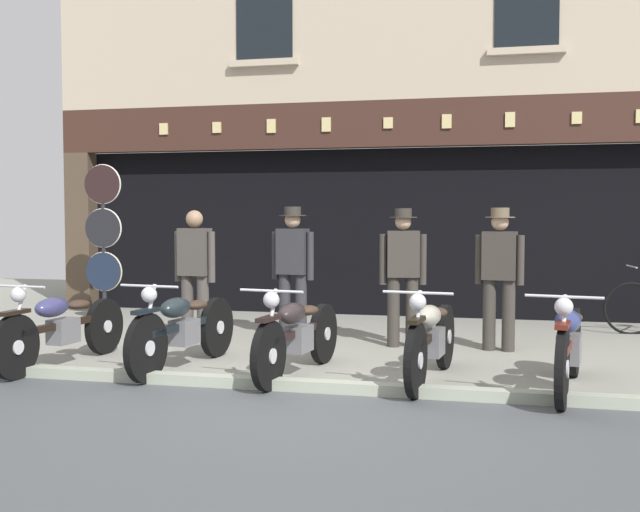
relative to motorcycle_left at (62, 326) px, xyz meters
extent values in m
cube|color=gray|center=(2.77, 4.41, -0.46)|extent=(22.82, 10.00, 0.08)
cube|color=#A2AA95|center=(2.77, -0.51, -0.41)|extent=(22.82, 0.16, 0.18)
cube|color=black|center=(2.77, 6.71, 0.88)|extent=(9.95, 4.00, 2.60)
cube|color=#4C3D2D|center=(-2.42, 4.59, 0.88)|extent=(0.44, 0.36, 2.60)
cube|color=black|center=(2.77, 4.96, 1.01)|extent=(9.52, 0.03, 2.18)
cube|color=#3B231B|center=(2.77, 4.53, 2.53)|extent=(10.82, 0.24, 0.70)
cube|color=#DBC684|center=(-0.83, 4.39, 2.53)|extent=(0.14, 0.03, 0.18)
cube|color=#DBC684|center=(0.07, 4.39, 2.53)|extent=(0.14, 0.03, 0.17)
cube|color=#DBC684|center=(0.97, 4.39, 2.53)|extent=(0.14, 0.03, 0.21)
cube|color=#DBC684|center=(1.85, 4.39, 2.53)|extent=(0.14, 0.03, 0.22)
cube|color=#DBC684|center=(2.80, 4.39, 2.53)|extent=(0.14, 0.03, 0.16)
cube|color=#DBC684|center=(3.67, 4.39, 2.53)|extent=(0.14, 0.03, 0.21)
cube|color=#DBC684|center=(4.57, 4.39, 2.53)|extent=(0.14, 0.03, 0.22)
cube|color=#DBC684|center=(5.49, 4.39, 2.53)|extent=(0.14, 0.03, 0.17)
cube|color=#BEAB92|center=(2.77, 4.61, 4.20)|extent=(10.82, 0.40, 2.64)
cube|color=black|center=(0.86, 4.39, 4.20)|extent=(0.90, 0.02, 1.30)
cube|color=#BEAB92|center=(0.86, 4.36, 3.50)|extent=(1.10, 0.12, 0.10)
cube|color=black|center=(4.78, 4.39, 4.20)|extent=(0.90, 0.02, 1.30)
cube|color=#BEAB92|center=(4.78, 4.36, 3.50)|extent=(1.10, 0.12, 0.10)
cylinder|color=black|center=(-0.07, -0.69, -0.11)|extent=(0.14, 0.63, 0.63)
cylinder|color=silver|center=(-0.07, -0.69, -0.11)|extent=(0.11, 0.15, 0.14)
cylinder|color=black|center=(0.08, 0.74, -0.11)|extent=(0.15, 0.64, 0.63)
cylinder|color=silver|center=(0.08, 0.74, -0.11)|extent=(0.12, 0.15, 0.14)
cube|color=black|center=(0.00, 0.03, 0.01)|extent=(0.21, 1.33, 0.07)
cube|color=slate|center=(0.00, 0.03, -0.06)|extent=(0.23, 0.34, 0.26)
ellipsoid|color=navy|center=(-0.02, -0.15, 0.21)|extent=(0.27, 0.48, 0.20)
ellipsoid|color=#38281E|center=(0.03, 0.28, 0.19)|extent=(0.23, 0.32, 0.10)
cube|color=black|center=(-0.07, -0.69, 0.23)|extent=(0.14, 0.37, 0.04)
sphere|color=silver|center=(-0.07, -0.63, 0.39)|extent=(0.15, 0.15, 0.15)
cylinder|color=silver|center=(-0.07, -0.63, 0.47)|extent=(0.62, 0.09, 0.02)
cylinder|color=silver|center=(-0.07, -0.65, 0.18)|extent=(0.07, 0.28, 0.60)
cylinder|color=black|center=(1.21, -0.53, -0.09)|extent=(0.15, 0.66, 0.66)
cylinder|color=silver|center=(1.21, -0.53, -0.09)|extent=(0.12, 0.16, 0.15)
cylinder|color=black|center=(1.39, 0.87, -0.09)|extent=(0.16, 0.67, 0.66)
cylinder|color=silver|center=(1.39, 0.87, -0.09)|extent=(0.13, 0.16, 0.15)
cube|color=black|center=(1.30, 0.17, 0.03)|extent=(0.23, 1.30, 0.07)
cube|color=slate|center=(1.30, 0.17, -0.04)|extent=(0.24, 0.34, 0.26)
ellipsoid|color=#1D272B|center=(1.28, 0.00, 0.23)|extent=(0.27, 0.48, 0.20)
ellipsoid|color=#38281E|center=(1.33, 0.42, 0.21)|extent=(0.23, 0.32, 0.10)
cube|color=black|center=(1.21, -0.53, 0.26)|extent=(0.14, 0.37, 0.04)
sphere|color=silver|center=(1.22, -0.47, 0.41)|extent=(0.15, 0.15, 0.15)
cylinder|color=silver|center=(1.22, -0.47, 0.49)|extent=(0.62, 0.10, 0.02)
cylinder|color=silver|center=(1.22, -0.49, 0.20)|extent=(0.07, 0.28, 0.61)
cylinder|color=black|center=(2.43, -0.58, -0.10)|extent=(0.16, 0.64, 0.63)
cylinder|color=silver|center=(2.43, -0.58, -0.10)|extent=(0.12, 0.15, 0.14)
cylinder|color=black|center=(2.62, 0.78, -0.10)|extent=(0.17, 0.64, 0.63)
cylinder|color=silver|center=(2.62, 0.78, -0.10)|extent=(0.13, 0.15, 0.14)
cube|color=black|center=(2.53, 0.10, 0.02)|extent=(0.25, 1.26, 0.07)
cube|color=slate|center=(2.53, 0.10, -0.05)|extent=(0.24, 0.35, 0.26)
ellipsoid|color=#2A2325|center=(2.50, -0.06, 0.22)|extent=(0.28, 0.49, 0.20)
ellipsoid|color=#38281E|center=(2.56, 0.35, 0.20)|extent=(0.24, 0.33, 0.10)
cube|color=black|center=(2.43, -0.58, 0.23)|extent=(0.15, 0.37, 0.04)
sphere|color=silver|center=(2.44, -0.52, 0.40)|extent=(0.15, 0.15, 0.15)
cylinder|color=silver|center=(2.44, -0.52, 0.48)|extent=(0.62, 0.11, 0.02)
cylinder|color=silver|center=(2.43, -0.54, 0.19)|extent=(0.07, 0.28, 0.61)
cylinder|color=black|center=(3.75, -0.55, -0.09)|extent=(0.15, 0.66, 0.66)
cylinder|color=silver|center=(3.75, -0.55, -0.09)|extent=(0.12, 0.16, 0.14)
cylinder|color=black|center=(3.90, 0.80, -0.09)|extent=(0.16, 0.66, 0.66)
cylinder|color=silver|center=(3.90, 0.80, -0.09)|extent=(0.13, 0.16, 0.14)
cube|color=black|center=(3.82, 0.12, 0.03)|extent=(0.22, 1.25, 0.07)
cube|color=slate|center=(3.82, 0.12, -0.04)|extent=(0.24, 0.34, 0.26)
ellipsoid|color=#A59F8E|center=(3.81, -0.04, 0.23)|extent=(0.27, 0.48, 0.20)
ellipsoid|color=#38281E|center=(3.85, 0.37, 0.21)|extent=(0.23, 0.32, 0.10)
cube|color=black|center=(3.75, -0.55, 0.26)|extent=(0.14, 0.37, 0.04)
sphere|color=silver|center=(3.75, -0.49, 0.41)|extent=(0.15, 0.15, 0.15)
cylinder|color=silver|center=(3.75, -0.49, 0.49)|extent=(0.62, 0.10, 0.02)
cylinder|color=silver|center=(3.75, -0.51, 0.20)|extent=(0.07, 0.27, 0.61)
cylinder|color=black|center=(4.94, -0.68, -0.08)|extent=(0.18, 0.68, 0.67)
cylinder|color=silver|center=(4.94, -0.68, -0.08)|extent=(0.12, 0.16, 0.15)
cylinder|color=black|center=(5.16, 0.68, -0.08)|extent=(0.19, 0.68, 0.67)
cylinder|color=silver|center=(5.16, 0.68, -0.08)|extent=(0.13, 0.16, 0.15)
cube|color=#591E15|center=(5.05, 0.00, 0.04)|extent=(0.27, 1.27, 0.07)
cube|color=slate|center=(5.05, 0.00, -0.03)|extent=(0.25, 0.35, 0.26)
ellipsoid|color=navy|center=(5.03, -0.16, 0.24)|extent=(0.29, 0.49, 0.20)
ellipsoid|color=#38281E|center=(5.09, 0.25, 0.22)|extent=(0.24, 0.33, 0.10)
cube|color=#591E15|center=(4.94, -0.68, 0.27)|extent=(0.16, 0.37, 0.04)
sphere|color=silver|center=(4.95, -0.62, 0.42)|extent=(0.15, 0.15, 0.15)
cylinder|color=silver|center=(4.95, -0.62, 0.50)|extent=(0.62, 0.12, 0.02)
cylinder|color=silver|center=(4.95, -0.64, 0.21)|extent=(0.08, 0.29, 0.60)
cylinder|color=#47423D|center=(0.86, 1.78, 0.00)|extent=(0.15, 0.15, 0.84)
cylinder|color=#47423D|center=(0.64, 1.81, 0.00)|extent=(0.15, 0.15, 0.84)
cube|color=#47423D|center=(0.75, 1.80, 0.70)|extent=(0.40, 0.27, 0.59)
cube|color=silver|center=(0.76, 1.91, 0.77)|extent=(0.14, 0.04, 0.33)
cube|color=maroon|center=(0.76, 1.92, 0.76)|extent=(0.05, 0.02, 0.31)
cylinder|color=#47423D|center=(0.98, 1.77, 0.64)|extent=(0.09, 0.09, 0.63)
cylinder|color=#47423D|center=(0.52, 1.83, 0.64)|extent=(0.09, 0.09, 0.63)
sphere|color=#9E7A5B|center=(0.75, 1.80, 1.11)|extent=(0.21, 0.21, 0.21)
cylinder|color=#2D2D33|center=(1.99, 2.26, 0.00)|extent=(0.15, 0.15, 0.84)
cylinder|color=#2D2D33|center=(1.77, 2.28, 0.00)|extent=(0.15, 0.15, 0.84)
cube|color=#2D2D33|center=(1.88, 2.27, 0.69)|extent=(0.40, 0.25, 0.58)
cube|color=silver|center=(1.89, 2.38, 0.76)|extent=(0.14, 0.03, 0.32)
cube|color=maroon|center=(1.89, 2.40, 0.75)|extent=(0.05, 0.02, 0.30)
cylinder|color=#2D2D33|center=(2.12, 2.25, 0.64)|extent=(0.09, 0.09, 0.61)
cylinder|color=#2D2D33|center=(1.65, 2.29, 0.64)|extent=(0.09, 0.09, 0.61)
sphere|color=tan|center=(1.88, 2.27, 1.09)|extent=(0.20, 0.20, 0.20)
cylinder|color=#332D28|center=(1.88, 2.27, 1.15)|extent=(0.34, 0.34, 0.01)
cylinder|color=#332D28|center=(1.88, 2.27, 1.20)|extent=(0.21, 0.21, 0.11)
cylinder|color=#38332D|center=(3.43, 2.00, 0.01)|extent=(0.15, 0.15, 0.86)
cylinder|color=#38332D|center=(3.21, 1.96, 0.01)|extent=(0.15, 0.15, 0.86)
cube|color=#38332D|center=(3.32, 1.98, 0.69)|extent=(0.42, 0.29, 0.55)
cube|color=white|center=(3.30, 2.10, 0.76)|extent=(0.14, 0.05, 0.31)
cube|color=black|center=(3.30, 2.11, 0.75)|extent=(0.05, 0.02, 0.29)
cylinder|color=#38332D|center=(3.55, 2.03, 0.63)|extent=(0.09, 0.09, 0.60)
cylinder|color=#38332D|center=(3.09, 1.94, 0.63)|extent=(0.09, 0.09, 0.60)
sphere|color=tan|center=(3.32, 1.98, 1.08)|extent=(0.19, 0.19, 0.19)
cylinder|color=#332D28|center=(3.32, 1.98, 1.13)|extent=(0.33, 0.33, 0.01)
cylinder|color=#332D28|center=(3.32, 1.98, 1.18)|extent=(0.20, 0.20, 0.11)
cylinder|color=#38332D|center=(4.55, 1.95, 0.00)|extent=(0.15, 0.15, 0.85)
cylinder|color=#38332D|center=(4.33, 1.98, 0.00)|extent=(0.15, 0.15, 0.85)
cube|color=#38332D|center=(4.44, 1.97, 0.69)|extent=(0.41, 0.27, 0.56)
cube|color=white|center=(4.46, 2.08, 0.75)|extent=(0.14, 0.04, 0.31)
cube|color=#47234C|center=(4.46, 2.09, 0.74)|extent=(0.05, 0.02, 0.29)
cylinder|color=#38332D|center=(4.68, 1.93, 0.64)|extent=(0.09, 0.09, 0.57)
cylinder|color=#38332D|center=(4.21, 2.00, 0.64)|extent=(0.09, 0.09, 0.57)
sphere|color=tan|center=(4.44, 1.97, 1.08)|extent=(0.20, 0.20, 0.20)
cylinder|color=brown|center=(4.44, 1.97, 1.13)|extent=(0.34, 0.34, 0.01)
cylinder|color=brown|center=(4.44, 1.97, 1.19)|extent=(0.21, 0.21, 0.11)
cylinder|color=#232328|center=(-1.27, 3.22, 0.72)|extent=(0.06, 0.06, 2.29)
cylinder|color=black|center=(-1.27, 3.20, 1.61)|extent=(0.57, 0.03, 0.57)
torus|color=silver|center=(-1.27, 3.21, 1.61)|extent=(0.59, 0.04, 0.59)
cylinder|color=black|center=(-1.27, 3.20, 0.96)|extent=(0.57, 0.03, 0.57)
torus|color=silver|center=(-1.27, 3.21, 0.96)|extent=(0.59, 0.04, 0.59)
cylinder|color=#192338|center=(-1.27, 3.20, 0.31)|extent=(0.57, 0.03, 0.57)
torus|color=beige|center=(-1.27, 3.21, 0.31)|extent=(0.59, 0.04, 0.59)
cube|color=silver|center=(5.07, 4.81, 1.31)|extent=(0.69, 0.02, 0.88)
cube|color=#511E19|center=(5.07, 4.79, 1.65)|extent=(0.69, 0.01, 0.20)
torus|color=black|center=(6.15, 3.64, -0.08)|extent=(0.71, 0.10, 0.71)
cylinder|color=silver|center=(6.15, 3.64, 0.48)|extent=(0.07, 0.50, 0.02)
camera|label=1|loc=(4.42, -7.13, 1.18)|focal=43.12mm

